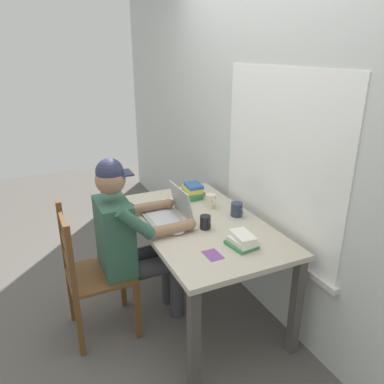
# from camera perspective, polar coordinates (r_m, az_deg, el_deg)

# --- Properties ---
(ground_plane) EXTENTS (8.00, 8.00, 0.00)m
(ground_plane) POSITION_cam_1_polar(r_m,az_deg,el_deg) (3.01, 1.12, -17.22)
(ground_plane) COLOR #56514C
(back_wall) EXTENTS (6.00, 0.08, 2.60)m
(back_wall) POSITION_cam_1_polar(r_m,az_deg,el_deg) (2.67, 10.84, 8.37)
(back_wall) COLOR beige
(back_wall) RESTS_ON ground
(desk) EXTENTS (1.40, 0.81, 0.73)m
(desk) POSITION_cam_1_polar(r_m,az_deg,el_deg) (2.66, 1.22, -6.30)
(desk) COLOR #BCB29E
(desk) RESTS_ON ground
(seated_person) EXTENTS (0.50, 0.60, 1.24)m
(seated_person) POSITION_cam_1_polar(r_m,az_deg,el_deg) (2.56, -9.38, -6.70)
(seated_person) COLOR #2D5642
(seated_person) RESTS_ON ground
(wooden_chair) EXTENTS (0.42, 0.42, 0.94)m
(wooden_chair) POSITION_cam_1_polar(r_m,az_deg,el_deg) (2.63, -15.09, -12.09)
(wooden_chair) COLOR brown
(wooden_chair) RESTS_ON ground
(laptop) EXTENTS (0.33, 0.28, 0.23)m
(laptop) POSITION_cam_1_polar(r_m,az_deg,el_deg) (2.63, -3.29, -3.11)
(laptop) COLOR #ADAFB2
(laptop) RESTS_ON desk
(computer_mouse) EXTENTS (0.06, 0.10, 0.03)m
(computer_mouse) POSITION_cam_1_polar(r_m,az_deg,el_deg) (2.44, -2.20, -6.17)
(computer_mouse) COLOR #ADAFB2
(computer_mouse) RESTS_ON desk
(coffee_mug_white) EXTENTS (0.12, 0.08, 0.10)m
(coffee_mug_white) POSITION_cam_1_polar(r_m,az_deg,el_deg) (2.83, 2.87, -1.37)
(coffee_mug_white) COLOR beige
(coffee_mug_white) RESTS_ON desk
(coffee_mug_dark) EXTENTS (0.12, 0.08, 0.10)m
(coffee_mug_dark) POSITION_cam_1_polar(r_m,az_deg,el_deg) (2.70, 6.86, -2.67)
(coffee_mug_dark) COLOR #2D384C
(coffee_mug_dark) RESTS_ON desk
(coffee_mug_spare) EXTENTS (0.11, 0.07, 0.09)m
(coffee_mug_spare) POSITION_cam_1_polar(r_m,az_deg,el_deg) (2.50, 2.07, -4.65)
(coffee_mug_spare) COLOR black
(coffee_mug_spare) RESTS_ON desk
(book_stack_main) EXTENTS (0.19, 0.15, 0.11)m
(book_stack_main) POSITION_cam_1_polar(r_m,az_deg,el_deg) (3.01, 0.14, 0.16)
(book_stack_main) COLOR #38844C
(book_stack_main) RESTS_ON desk
(book_stack_side) EXTENTS (0.19, 0.16, 0.08)m
(book_stack_side) POSITION_cam_1_polar(r_m,az_deg,el_deg) (2.31, 7.72, -7.35)
(book_stack_side) COLOR #38844C
(book_stack_side) RESTS_ON desk
(paper_pile_near_laptop) EXTENTS (0.25, 0.18, 0.01)m
(paper_pile_near_laptop) POSITION_cam_1_polar(r_m,az_deg,el_deg) (2.89, -2.83, -1.87)
(paper_pile_near_laptop) COLOR white
(paper_pile_near_laptop) RESTS_ON desk
(paper_pile_back_corner) EXTENTS (0.24, 0.23, 0.01)m
(paper_pile_back_corner) POSITION_cam_1_polar(r_m,az_deg,el_deg) (2.57, -1.96, -4.92)
(paper_pile_back_corner) COLOR silver
(paper_pile_back_corner) RESTS_ON desk
(landscape_photo_print) EXTENTS (0.13, 0.09, 0.00)m
(landscape_photo_print) POSITION_cam_1_polar(r_m,az_deg,el_deg) (2.22, 3.20, -9.59)
(landscape_photo_print) COLOR #7A4293
(landscape_photo_print) RESTS_ON desk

